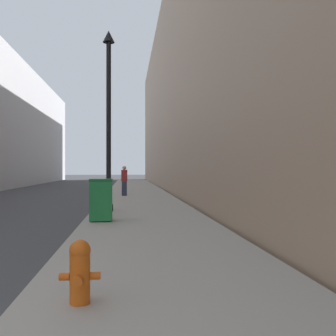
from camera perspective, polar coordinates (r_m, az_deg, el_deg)
The scene contains 6 objects.
sidewalk_right at distance 21.12m, azimuth -4.43°, elevation -4.58°, with size 3.99×60.00×0.14m.
building_right_stone at distance 30.90m, azimuth 10.58°, elevation 11.01°, with size 12.00×60.00×15.34m.
fire_hydrant at distance 4.68m, azimuth -13.29°, elevation -14.89°, with size 0.48×0.36×0.75m.
trash_bin at distance 11.51m, azimuth -10.18°, elevation -4.75°, with size 0.67×0.62×1.28m.
lamppost at distance 14.28m, azimuth -9.03°, elevation 8.83°, with size 0.44×0.44×6.74m.
pedestrian_on_sidewalk at distance 22.04m, azimuth -6.67°, elevation -1.94°, with size 0.35×0.23×1.74m.
Camera 1 is at (5.02, -3.04, 1.73)m, focal length 40.00 mm.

